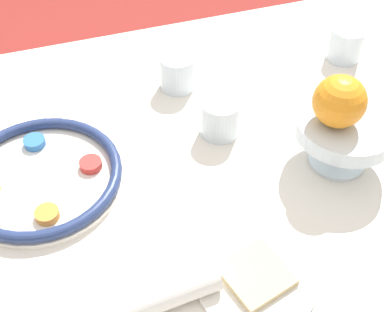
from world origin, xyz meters
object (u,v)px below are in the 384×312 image
Objects in this scene: seder_plate at (41,177)px; cup_near at (220,117)px; bread_plate at (256,277)px; orange_fruit at (340,101)px; fruit_stand at (345,129)px; cup_far at (178,72)px; napkin_roll at (159,294)px; cup_mid at (345,44)px.

cup_near reaches higher than seder_plate.
bread_plate is at bearing -100.72° from cup_near.
orange_fruit is 1.19× the size of cup_near.
seder_plate is 1.62× the size of fruit_stand.
napkin_roll is at bearing -110.16° from cup_far.
cup_far reaches higher than napkin_roll.
napkin_roll is at bearing -155.63° from fruit_stand.
orange_fruit is 1.19× the size of cup_far.
cup_near is at bearing -157.68° from cup_mid.
napkin_roll is (0.13, -0.29, 0.01)m from seder_plate.
seder_plate is 3.81× the size of cup_far.
orange_fruit is at bearing 176.23° from fruit_stand.
fruit_stand is 2.36× the size of cup_far.
cup_far is at bearing 177.29° from cup_mid.
fruit_stand is at bearing -3.77° from orange_fruit.
bread_plate is 0.62m from cup_mid.
cup_near is at bearing 56.35° from napkin_roll.
napkin_roll is 0.38m from cup_near.
cup_mid is (0.56, 0.46, 0.01)m from napkin_roll.
cup_mid is (0.41, 0.47, 0.03)m from bread_plate.
seder_plate is 0.32m from napkin_roll.
fruit_stand is 0.31m from bread_plate.
cup_mid is at bearing 22.32° from cup_near.
orange_fruit is (0.50, -0.11, 0.13)m from seder_plate.
seder_plate is 3.21× the size of orange_fruit.
cup_mid is at bearing 55.22° from orange_fruit.
orange_fruit is at bearing -12.96° from seder_plate.
orange_fruit is at bearing 40.83° from bread_plate.
orange_fruit is 0.32m from bread_plate.
cup_far is at bearing 86.91° from bread_plate.
napkin_roll is at bearing -123.65° from cup_near.
cup_mid reaches higher than napkin_roll.
orange_fruit reaches higher than napkin_roll.
seder_plate is at bearing -176.02° from cup_near.
bread_plate is at bearing -139.17° from orange_fruit.
orange_fruit is 0.42m from napkin_roll.
napkin_roll reaches higher than bread_plate.
fruit_stand is 2.36× the size of cup_mid.
cup_mid and cup_far have the same top height.
fruit_stand is (0.52, -0.12, 0.06)m from seder_plate.
cup_mid is 1.00× the size of cup_far.
fruit_stand is at bearing -54.75° from cup_far.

